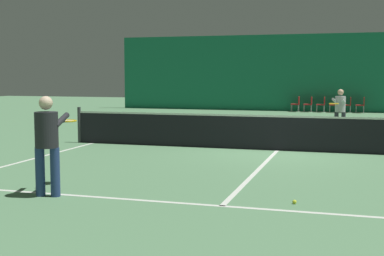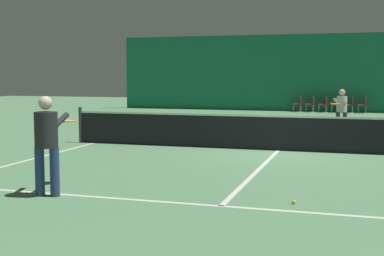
% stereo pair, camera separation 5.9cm
% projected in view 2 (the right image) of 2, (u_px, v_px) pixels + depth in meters
% --- Properties ---
extents(ground_plane, '(60.00, 60.00, 0.00)m').
position_uv_depth(ground_plane, '(278.00, 151.00, 14.39)').
color(ground_plane, '#56845B').
extents(backdrop_curtain, '(23.00, 0.12, 4.28)m').
position_uv_depth(backdrop_curtain, '(319.00, 73.00, 29.39)').
color(backdrop_curtain, '#196B4C').
rests_on(backdrop_curtain, ground).
extents(court_line_baseline_far, '(11.00, 0.10, 0.00)m').
position_uv_depth(court_line_baseline_far, '(312.00, 117.00, 25.71)').
color(court_line_baseline_far, silver).
rests_on(court_line_baseline_far, ground).
extents(court_line_service_far, '(8.25, 0.10, 0.00)m').
position_uv_depth(court_line_service_far, '(301.00, 128.00, 20.48)').
color(court_line_service_far, silver).
rests_on(court_line_service_far, ground).
extents(court_line_service_near, '(8.25, 0.10, 0.00)m').
position_uv_depth(court_line_service_near, '(221.00, 206.00, 8.30)').
color(court_line_service_near, silver).
rests_on(court_line_service_near, ground).
extents(court_line_sideline_left, '(0.10, 23.80, 0.00)m').
position_uv_depth(court_line_sideline_left, '(94.00, 143.00, 15.99)').
color(court_line_sideline_left, silver).
rests_on(court_line_sideline_left, ground).
extents(court_line_centre, '(0.10, 12.80, 0.00)m').
position_uv_depth(court_line_centre, '(278.00, 150.00, 14.39)').
color(court_line_centre, silver).
rests_on(court_line_centre, ground).
extents(tennis_net, '(12.00, 0.10, 1.07)m').
position_uv_depth(tennis_net, '(279.00, 132.00, 14.34)').
color(tennis_net, black).
rests_on(tennis_net, ground).
extents(player_near, '(0.57, 1.40, 1.69)m').
position_uv_depth(player_near, '(47.00, 138.00, 8.95)').
color(player_near, navy).
rests_on(player_near, ground).
extents(player_far, '(0.59, 1.33, 1.54)m').
position_uv_depth(player_far, '(341.00, 108.00, 18.39)').
color(player_far, '#2D2D38').
rests_on(player_far, ground).
extents(courtside_chair_0, '(0.44, 0.44, 0.84)m').
position_uv_depth(courtside_chair_0, '(299.00, 103.00, 29.33)').
color(courtside_chair_0, '#99999E').
rests_on(courtside_chair_0, ground).
extents(courtside_chair_1, '(0.44, 0.44, 0.84)m').
position_uv_depth(courtside_chair_1, '(311.00, 103.00, 29.13)').
color(courtside_chair_1, '#99999E').
rests_on(courtside_chair_1, ground).
extents(courtside_chair_2, '(0.44, 0.44, 0.84)m').
position_uv_depth(courtside_chair_2, '(324.00, 103.00, 28.93)').
color(courtside_chair_2, '#99999E').
rests_on(courtside_chair_2, ground).
extents(courtside_chair_3, '(0.44, 0.44, 0.84)m').
position_uv_depth(courtside_chair_3, '(337.00, 104.00, 28.73)').
color(courtside_chair_3, '#99999E').
rests_on(courtside_chair_3, ground).
extents(courtside_chair_4, '(0.44, 0.44, 0.84)m').
position_uv_depth(courtside_chair_4, '(350.00, 104.00, 28.53)').
color(courtside_chair_4, '#99999E').
rests_on(courtside_chair_4, ground).
extents(courtside_chair_5, '(0.44, 0.44, 0.84)m').
position_uv_depth(courtside_chair_5, '(364.00, 104.00, 28.33)').
color(courtside_chair_5, '#99999E').
rests_on(courtside_chair_5, ground).
extents(tennis_ball, '(0.07, 0.07, 0.07)m').
position_uv_depth(tennis_ball, '(294.00, 202.00, 8.44)').
color(tennis_ball, '#D1DB33').
rests_on(tennis_ball, ground).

